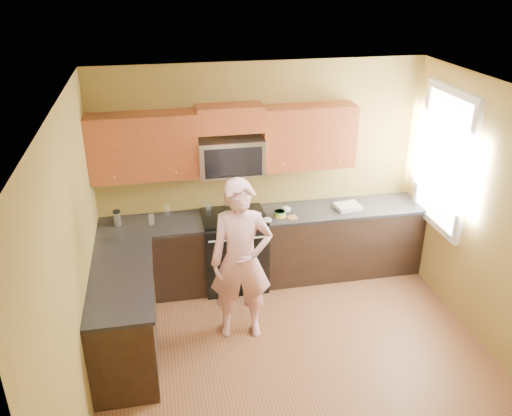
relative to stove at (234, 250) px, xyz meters
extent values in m
plane|color=brown|center=(0.40, -1.68, -0.47)|extent=(4.00, 4.00, 0.00)
plane|color=white|center=(0.40, -1.68, 2.23)|extent=(4.00, 4.00, 0.00)
plane|color=olive|center=(0.40, 0.32, 0.88)|extent=(4.00, 0.00, 4.00)
plane|color=olive|center=(-1.60, -1.68, 0.88)|extent=(0.00, 4.00, 4.00)
plane|color=olive|center=(2.40, -1.68, 0.88)|extent=(0.00, 4.00, 4.00)
cube|color=black|center=(0.40, 0.02, -0.03)|extent=(4.00, 0.60, 0.88)
cube|color=black|center=(-1.30, -1.08, -0.03)|extent=(0.60, 1.60, 0.88)
cube|color=black|center=(0.40, 0.01, 0.43)|extent=(4.00, 0.62, 0.04)
cube|color=black|center=(-1.29, -1.08, 0.43)|extent=(0.62, 1.60, 0.04)
cube|color=brown|center=(0.00, 0.16, 1.62)|extent=(0.76, 0.33, 0.30)
imported|color=pink|center=(-0.08, -0.97, 0.42)|extent=(0.70, 0.51, 1.79)
cube|color=#B27F47|center=(0.69, -0.16, 0.45)|extent=(0.12, 0.12, 0.01)
ellipsoid|color=silver|center=(0.37, -0.21, 0.48)|extent=(0.14, 0.15, 0.06)
ellipsoid|color=silver|center=(0.66, 0.04, 0.48)|extent=(0.14, 0.15, 0.07)
cube|color=white|center=(1.44, -0.02, 0.47)|extent=(0.33, 0.28, 0.05)
cylinder|color=silver|center=(-0.78, 0.24, 0.51)|extent=(0.08, 0.08, 0.12)
cylinder|color=silver|center=(-0.97, 0.02, 0.51)|extent=(0.09, 0.09, 0.12)
cylinder|color=silver|center=(-0.28, 0.21, 0.51)|extent=(0.08, 0.08, 0.12)
camera|label=1|loc=(-0.85, -5.64, 3.23)|focal=37.00mm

